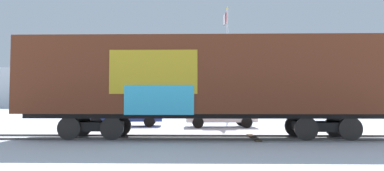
# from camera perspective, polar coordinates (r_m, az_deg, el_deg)

# --- Properties ---
(ground_plane) EXTENTS (260.00, 260.00, 0.00)m
(ground_plane) POSITION_cam_1_polar(r_m,az_deg,el_deg) (13.93, 1.72, -8.98)
(ground_plane) COLOR silver
(track) EXTENTS (59.94, 6.25, 0.08)m
(track) POSITION_cam_1_polar(r_m,az_deg,el_deg) (14.37, -13.46, -8.56)
(track) COLOR #4C4742
(track) RESTS_ON ground_plane
(freight_car) EXTENTS (15.08, 4.18, 4.27)m
(freight_car) POSITION_cam_1_polar(r_m,az_deg,el_deg) (13.86, 2.70, 1.17)
(freight_car) COLOR #5B2B19
(freight_car) RESTS_ON ground_plane
(flagpole) EXTENTS (0.39, 1.50, 8.56)m
(flagpole) POSITION_cam_1_polar(r_m,az_deg,el_deg) (25.39, 5.92, 6.23)
(flagpole) COLOR silver
(flagpole) RESTS_ON ground_plane
(hillside) EXTENTS (133.65, 30.53, 14.22)m
(hillside) POSITION_cam_1_polar(r_m,az_deg,el_deg) (86.36, 5.10, -0.63)
(hillside) COLOR silver
(hillside) RESTS_ON ground_plane
(parked_car_blue) EXTENTS (4.81, 2.49, 1.65)m
(parked_car_blue) POSITION_cam_1_polar(r_m,az_deg,el_deg) (21.10, -11.62, -4.55)
(parked_car_blue) COLOR navy
(parked_car_blue) RESTS_ON ground_plane
(parked_car_white) EXTENTS (4.31, 2.42, 1.63)m
(parked_car_white) POSITION_cam_1_polar(r_m,az_deg,el_deg) (20.12, 4.83, -4.75)
(parked_car_white) COLOR silver
(parked_car_white) RESTS_ON ground_plane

